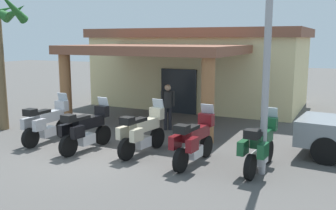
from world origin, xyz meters
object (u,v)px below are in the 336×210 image
(motorcycle_black, at_px, (86,129))
(motorcycle_cream, at_px, (142,132))
(motel_building, at_px, (199,66))
(motorcycle_maroon, at_px, (194,140))
(motorcycle_green, at_px, (260,146))
(pedestrian, at_px, (168,104))
(motorcycle_silver, at_px, (47,122))

(motorcycle_black, height_order, motorcycle_cream, same)
(motel_building, relative_size, motorcycle_maroon, 5.01)
(motorcycle_cream, bearing_deg, motorcycle_green, -81.56)
(pedestrian, bearing_deg, motorcycle_black, -44.01)
(motorcycle_silver, bearing_deg, motel_building, -11.45)
(motorcycle_silver, bearing_deg, motorcycle_green, -87.42)
(motorcycle_cream, distance_m, motorcycle_maroon, 1.82)
(motorcycle_green, distance_m, pedestrian, 5.26)
(motorcycle_maroon, height_order, motorcycle_green, same)
(motorcycle_maroon, bearing_deg, pedestrian, 41.31)
(motorcycle_black, bearing_deg, motorcycle_cream, -69.05)
(motel_building, xyz_separation_m, pedestrian, (0.76, -5.93, -1.03))
(motorcycle_maroon, relative_size, motorcycle_green, 1.00)
(motel_building, height_order, motorcycle_green, motel_building)
(motel_building, distance_m, pedestrian, 6.07)
(motorcycle_cream, bearing_deg, pedestrian, 19.49)
(motorcycle_silver, xyz_separation_m, motorcycle_cream, (3.58, 0.11, 0.00))
(motel_building, relative_size, motorcycle_green, 5.01)
(motorcycle_silver, xyz_separation_m, pedestrian, (3.08, 3.28, 0.34))
(motorcycle_cream, bearing_deg, motorcycle_black, 112.81)
(motorcycle_silver, height_order, motorcycle_green, same)
(motorcycle_maroon, bearing_deg, motorcycle_silver, 95.74)
(motorcycle_green, bearing_deg, motel_building, 35.31)
(motorcycle_green, height_order, pedestrian, pedestrian)
(motorcycle_cream, bearing_deg, motel_building, 18.37)
(motel_building, xyz_separation_m, motorcycle_cream, (1.26, -9.10, -1.37))
(motorcycle_black, xyz_separation_m, motorcycle_green, (5.38, 0.26, 0.00))
(motorcycle_silver, height_order, motorcycle_cream, same)
(motel_building, distance_m, motorcycle_cream, 9.29)
(pedestrian, bearing_deg, motorcycle_green, 27.01)
(motorcycle_maroon, bearing_deg, motorcycle_green, -75.80)
(motorcycle_silver, bearing_deg, motorcycle_maroon, -89.54)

